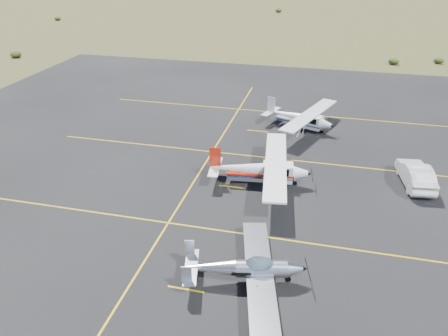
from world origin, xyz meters
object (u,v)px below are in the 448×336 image
at_px(sedan, 416,174).
at_px(aircraft_plain, 300,117).
at_px(aircraft_cessna, 260,169).
at_px(aircraft_low_wing, 247,268).

bearing_deg(sedan, aircraft_plain, -51.48).
xyz_separation_m(aircraft_cessna, sedan, (11.24, 2.60, -0.39)).
height_order(aircraft_low_wing, aircraft_plain, aircraft_plain).
bearing_deg(aircraft_low_wing, sedan, 39.17).
bearing_deg(sedan, aircraft_cessna, 5.38).
distance_m(aircraft_low_wing, aircraft_cessna, 10.75).
distance_m(aircraft_low_wing, aircraft_plain, 22.29).
height_order(aircraft_cessna, sedan, aircraft_cessna).
height_order(aircraft_cessna, aircraft_plain, aircraft_cessna).
bearing_deg(aircraft_plain, aircraft_cessna, -78.96).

